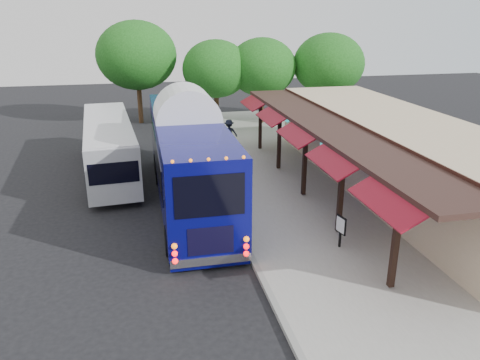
{
  "coord_description": "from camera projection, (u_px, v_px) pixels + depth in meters",
  "views": [
    {
      "loc": [
        -3.48,
        -15.27,
        8.23
      ],
      "look_at": [
        0.37,
        2.25,
        1.8
      ],
      "focal_mm": 35.0,
      "sensor_mm": 36.0,
      "label": 1
    }
  ],
  "objects": [
    {
      "name": "tree_right",
      "position": [
        329.0,
        64.0,
        35.29
      ],
      "size": [
        5.37,
        5.37,
        6.87
      ],
      "color": "#382314",
      "rests_on": "ground"
    },
    {
      "name": "city_bus",
      "position": [
        109.0,
        145.0,
        24.84
      ],
      "size": [
        3.21,
        10.96,
        2.9
      ],
      "rotation": [
        0.0,
        0.0,
        0.08
      ],
      "color": "#92959A",
      "rests_on": "ground"
    },
    {
      "name": "tree_mid",
      "position": [
        262.0,
        67.0,
        35.13
      ],
      "size": [
        5.11,
        5.11,
        6.54
      ],
      "color": "#382314",
      "rests_on": "ground"
    },
    {
      "name": "tree_far",
      "position": [
        137.0,
        55.0,
        35.36
      ],
      "size": [
        6.07,
        6.07,
        7.77
      ],
      "color": "#382314",
      "rests_on": "ground"
    },
    {
      "name": "curb",
      "position": [
        225.0,
        204.0,
        21.18
      ],
      "size": [
        0.2,
        40.0,
        0.16
      ],
      "primitive_type": "cube",
      "color": "gray",
      "rests_on": "ground"
    },
    {
      "name": "sign_board",
      "position": [
        341.0,
        226.0,
        16.83
      ],
      "size": [
        0.16,
        0.55,
        1.22
      ],
      "rotation": [
        0.0,
        0.0,
        0.2
      ],
      "color": "black",
      "rests_on": "sidewalk"
    },
    {
      "name": "ped_d",
      "position": [
        229.0,
        133.0,
        29.79
      ],
      "size": [
        1.15,
        0.72,
        1.71
      ],
      "primitive_type": "imported",
      "rotation": [
        0.0,
        0.0,
        3.22
      ],
      "color": "black",
      "rests_on": "sidewalk"
    },
    {
      "name": "sidewalk",
      "position": [
        327.0,
        195.0,
        22.18
      ],
      "size": [
        10.0,
        40.0,
        0.15
      ],
      "primitive_type": "cube",
      "color": "#9E9B93",
      "rests_on": "ground"
    },
    {
      "name": "station_shelter",
      "position": [
        396.0,
        155.0,
        22.27
      ],
      "size": [
        8.15,
        20.0,
        3.6
      ],
      "color": "#C7B08A",
      "rests_on": "ground"
    },
    {
      "name": "ground",
      "position": [
        243.0,
        246.0,
        17.52
      ],
      "size": [
        90.0,
        90.0,
        0.0
      ],
      "primitive_type": "plane",
      "color": "black",
      "rests_on": "ground"
    },
    {
      "name": "ped_b",
      "position": [
        234.0,
        166.0,
        23.14
      ],
      "size": [
        0.97,
        0.8,
        1.83
      ],
      "primitive_type": "imported",
      "rotation": [
        0.0,
        0.0,
        3.01
      ],
      "color": "black",
      "rests_on": "sidewalk"
    },
    {
      "name": "ped_a",
      "position": [
        234.0,
        180.0,
        21.48
      ],
      "size": [
        0.72,
        0.66,
        1.66
      ],
      "primitive_type": "imported",
      "rotation": [
        0.0,
        0.0,
        0.57
      ],
      "color": "black",
      "rests_on": "sidewalk"
    },
    {
      "name": "ped_c",
      "position": [
        222.0,
        155.0,
        25.12
      ],
      "size": [
        1.09,
        0.75,
        1.72
      ],
      "primitive_type": "imported",
      "rotation": [
        0.0,
        0.0,
        3.51
      ],
      "color": "black",
      "rests_on": "sidewalk"
    },
    {
      "name": "coach_bus",
      "position": [
        188.0,
        154.0,
        20.93
      ],
      "size": [
        2.84,
        13.19,
        4.2
      ],
      "rotation": [
        0.0,
        0.0,
        -0.0
      ],
      "color": "#080964",
      "rests_on": "ground"
    },
    {
      "name": "tree_left",
      "position": [
        216.0,
        69.0,
        34.81
      ],
      "size": [
        5.02,
        5.02,
        6.42
      ],
      "color": "#382314",
      "rests_on": "ground"
    }
  ]
}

